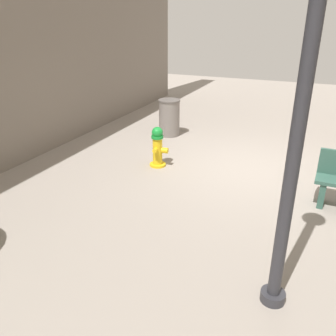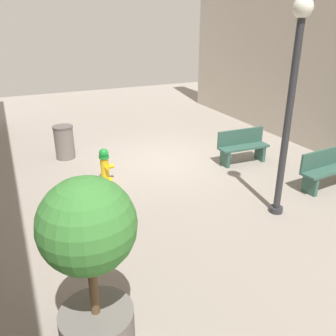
{
  "view_description": "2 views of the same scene",
  "coord_description": "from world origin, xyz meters",
  "views": [
    {
      "loc": [
        -1.2,
        7.02,
        3.0
      ],
      "look_at": [
        0.98,
        2.06,
        0.66
      ],
      "focal_mm": 37.62,
      "sensor_mm": 36.0,
      "label": 1
    },
    {
      "loc": [
        3.87,
        8.86,
        3.87
      ],
      "look_at": [
        0.7,
        1.95,
        0.66
      ],
      "focal_mm": 38.41,
      "sensor_mm": 36.0,
      "label": 2
    }
  ],
  "objects": [
    {
      "name": "ground_plane",
      "position": [
        0.0,
        0.0,
        0.0
      ],
      "size": [
        23.4,
        23.4,
        0.0
      ],
      "primitive_type": "plane",
      "color": "gray"
    },
    {
      "name": "trash_bin",
      "position": [
        2.48,
        -1.45,
        0.49
      ],
      "size": [
        0.58,
        0.58,
        0.98
      ],
      "color": "slate",
      "rests_on": "ground_plane"
    },
    {
      "name": "fire_hydrant",
      "position": [
        1.84,
        0.63,
        0.44
      ],
      "size": [
        0.41,
        0.44,
        0.88
      ],
      "color": "gold",
      "rests_on": "ground_plane"
    },
    {
      "name": "street_lamp",
      "position": [
        -1.05,
        3.7,
        2.59
      ],
      "size": [
        0.36,
        0.36,
        4.2
      ],
      "color": "#2D2D33",
      "rests_on": "ground_plane"
    }
  ]
}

